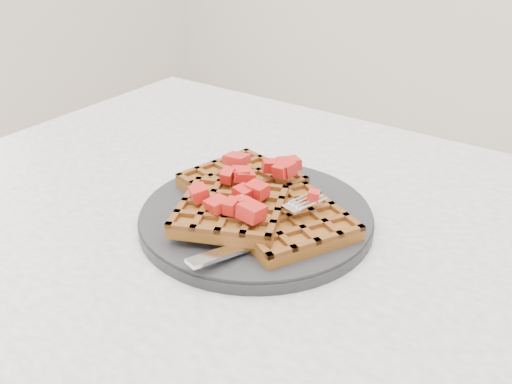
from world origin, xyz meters
TOP-DOWN VIEW (x-y plane):
  - table at (0.00, 0.00)m, footprint 1.20×0.80m
  - plate at (-0.14, 0.04)m, footprint 0.26×0.26m
  - waffles at (-0.14, 0.03)m, footprint 0.24×0.21m
  - strawberry_pile at (-0.14, 0.04)m, footprint 0.15×0.15m
  - fork at (-0.09, -0.00)m, footprint 0.07×0.18m

SIDE VIEW (x-z plane):
  - table at x=0.00m, z-range 0.26..1.01m
  - plate at x=-0.14m, z-range 0.75..0.77m
  - fork at x=-0.09m, z-range 0.77..0.78m
  - waffles at x=-0.14m, z-range 0.76..0.79m
  - strawberry_pile at x=-0.14m, z-range 0.79..0.82m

